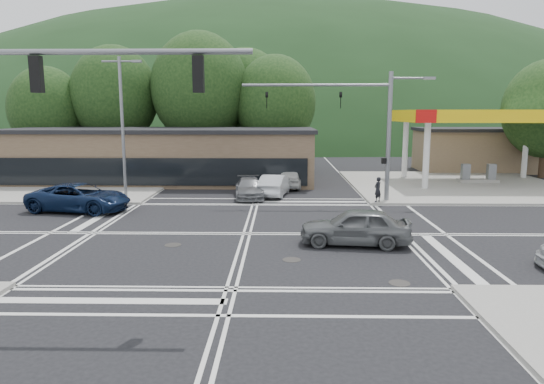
{
  "coord_description": "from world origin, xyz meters",
  "views": [
    {
      "loc": [
        1.58,
        -21.83,
        5.56
      ],
      "look_at": [
        1.11,
        3.44,
        1.4
      ],
      "focal_mm": 32.0,
      "sensor_mm": 36.0,
      "label": 1
    }
  ],
  "objects_px": {
    "car_queue_a": "(275,185)",
    "car_northbound": "(249,188)",
    "car_queue_b": "(290,178)",
    "pedestrian": "(378,189)",
    "car_grey_center": "(355,227)",
    "car_blue_west": "(79,198)"
  },
  "relations": [
    {
      "from": "car_grey_center",
      "to": "car_queue_a",
      "type": "relative_size",
      "value": 1.06
    },
    {
      "from": "pedestrian",
      "to": "car_queue_b",
      "type": "bearing_deg",
      "value": -93.64
    },
    {
      "from": "car_grey_center",
      "to": "car_queue_a",
      "type": "height_order",
      "value": "car_grey_center"
    },
    {
      "from": "car_grey_center",
      "to": "pedestrian",
      "type": "relative_size",
      "value": 3.04
    },
    {
      "from": "pedestrian",
      "to": "car_grey_center",
      "type": "bearing_deg",
      "value": 31.08
    },
    {
      "from": "car_blue_west",
      "to": "car_grey_center",
      "type": "bearing_deg",
      "value": -105.15
    },
    {
      "from": "car_blue_west",
      "to": "car_northbound",
      "type": "height_order",
      "value": "car_blue_west"
    },
    {
      "from": "car_blue_west",
      "to": "car_northbound",
      "type": "distance_m",
      "value": 10.42
    },
    {
      "from": "car_grey_center",
      "to": "car_queue_b",
      "type": "distance_m",
      "value": 15.98
    },
    {
      "from": "car_queue_b",
      "to": "car_northbound",
      "type": "xyz_separation_m",
      "value": [
        -2.79,
        -4.41,
        -0.1
      ]
    },
    {
      "from": "car_blue_west",
      "to": "car_grey_center",
      "type": "distance_m",
      "value": 16.09
    },
    {
      "from": "car_queue_b",
      "to": "pedestrian",
      "type": "distance_m",
      "value": 8.33
    },
    {
      "from": "pedestrian",
      "to": "car_blue_west",
      "type": "bearing_deg",
      "value": -34.15
    },
    {
      "from": "car_grey_center",
      "to": "car_blue_west",
      "type": "bearing_deg",
      "value": -108.43
    },
    {
      "from": "car_queue_b",
      "to": "car_grey_center",
      "type": "bearing_deg",
      "value": 104.19
    },
    {
      "from": "car_grey_center",
      "to": "car_queue_a",
      "type": "bearing_deg",
      "value": -157.25
    },
    {
      "from": "car_queue_a",
      "to": "car_queue_b",
      "type": "height_order",
      "value": "car_queue_b"
    },
    {
      "from": "car_northbound",
      "to": "pedestrian",
      "type": "relative_size",
      "value": 2.92
    },
    {
      "from": "car_grey_center",
      "to": "car_queue_b",
      "type": "xyz_separation_m",
      "value": [
        -2.44,
        15.79,
        -0.05
      ]
    },
    {
      "from": "car_queue_b",
      "to": "car_northbound",
      "type": "distance_m",
      "value": 5.22
    },
    {
      "from": "car_queue_a",
      "to": "car_northbound",
      "type": "relative_size",
      "value": 0.98
    },
    {
      "from": "car_northbound",
      "to": "car_queue_a",
      "type": "bearing_deg",
      "value": 22.75
    }
  ]
}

